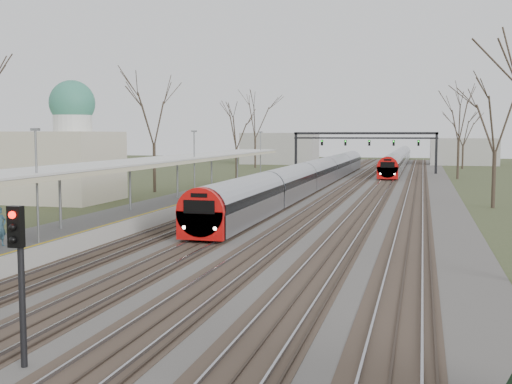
# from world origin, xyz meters

# --- Properties ---
(track_bed) EXTENTS (24.00, 160.00, 0.22)m
(track_bed) POSITION_xyz_m (0.26, 55.00, 0.06)
(track_bed) COLOR #474442
(track_bed) RESTS_ON ground
(platform) EXTENTS (3.50, 69.00, 1.00)m
(platform) POSITION_xyz_m (-9.05, 37.50, 0.50)
(platform) COLOR #9E9B93
(platform) RESTS_ON ground
(canopy) EXTENTS (4.10, 50.00, 3.11)m
(canopy) POSITION_xyz_m (-9.05, 32.99, 3.93)
(canopy) COLOR slate
(canopy) RESTS_ON platform
(dome_building) EXTENTS (10.00, 8.00, 10.30)m
(dome_building) POSITION_xyz_m (-21.71, 38.00, 3.72)
(dome_building) COLOR beige
(dome_building) RESTS_ON ground
(signal_gantry) EXTENTS (21.00, 0.59, 6.08)m
(signal_gantry) POSITION_xyz_m (0.29, 84.99, 4.91)
(signal_gantry) COLOR black
(signal_gantry) RESTS_ON ground
(tree_west_far) EXTENTS (5.50, 5.50, 11.33)m
(tree_west_far) POSITION_xyz_m (-17.00, 48.00, 8.02)
(tree_west_far) COLOR #2D231C
(tree_west_far) RESTS_ON ground
(tree_east_far) EXTENTS (5.00, 5.00, 10.30)m
(tree_east_far) POSITION_xyz_m (14.00, 42.00, 7.29)
(tree_east_far) COLOR #2D231C
(tree_east_far) RESTS_ON ground
(train_near) EXTENTS (2.62, 75.21, 3.05)m
(train_near) POSITION_xyz_m (-2.50, 57.85, 1.48)
(train_near) COLOR #AAACB4
(train_near) RESTS_ON ground
(train_far) EXTENTS (2.62, 75.21, 3.05)m
(train_far) POSITION_xyz_m (4.50, 106.40, 1.48)
(train_far) COLOR #AAACB4
(train_far) RESTS_ON ground
(passenger) EXTENTS (0.50, 0.68, 1.73)m
(passenger) POSITION_xyz_m (-8.74, 12.78, 1.86)
(passenger) COLOR #2E4C5B
(passenger) RESTS_ON platform
(signal_post) EXTENTS (0.35, 0.45, 4.10)m
(signal_post) POSITION_xyz_m (-0.75, 2.67, 2.72)
(signal_post) COLOR black
(signal_post) RESTS_ON ground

